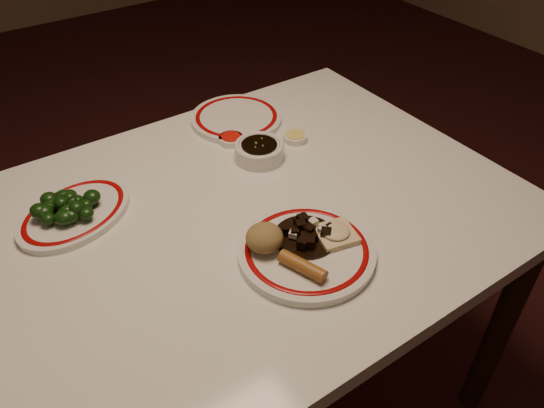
{
  "coord_description": "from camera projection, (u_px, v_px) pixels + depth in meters",
  "views": [
    {
      "loc": [
        -0.45,
        -0.77,
        1.49
      ],
      "look_at": [
        0.03,
        -0.07,
        0.8
      ],
      "focal_mm": 35.0,
      "sensor_mm": 36.0,
      "label": 1
    }
  ],
  "objects": [
    {
      "name": "sweet_sour_dish",
      "position": [
        231.0,
        139.0,
        1.36
      ],
      "size": [
        0.06,
        0.06,
        0.02
      ],
      "color": "silver",
      "rests_on": "dining_table"
    },
    {
      "name": "soy_bowl",
      "position": [
        259.0,
        152.0,
        1.3
      ],
      "size": [
        0.12,
        0.12,
        0.04
      ],
      "color": "silver",
      "rests_on": "dining_table"
    },
    {
      "name": "mustard_dish",
      "position": [
        295.0,
        137.0,
        1.37
      ],
      "size": [
        0.06,
        0.06,
        0.02
      ],
      "color": "silver",
      "rests_on": "dining_table"
    },
    {
      "name": "broccoli_pile",
      "position": [
        64.0,
        207.0,
        1.11
      ],
      "size": [
        0.14,
        0.12,
        0.05
      ],
      "color": "#23471C",
      "rests_on": "broccoli_plate"
    },
    {
      "name": "stirfry_heap",
      "position": [
        307.0,
        234.0,
        1.06
      ],
      "size": [
        0.13,
        0.13,
        0.03
      ],
      "color": "black",
      "rests_on": "main_plate"
    },
    {
      "name": "broccoli_plate",
      "position": [
        75.0,
        213.0,
        1.14
      ],
      "size": [
        0.32,
        0.3,
        0.02
      ],
      "color": "silver",
      "rests_on": "dining_table"
    },
    {
      "name": "main_plate",
      "position": [
        306.0,
        251.0,
        1.04
      ],
      "size": [
        0.31,
        0.31,
        0.02
      ],
      "color": "silver",
      "rests_on": "dining_table"
    },
    {
      "name": "fried_wonton",
      "position": [
        336.0,
        233.0,
        1.06
      ],
      "size": [
        0.09,
        0.09,
        0.02
      ],
      "color": "beige",
      "rests_on": "main_plate"
    },
    {
      "name": "rice_mound",
      "position": [
        265.0,
        238.0,
        1.02
      ],
      "size": [
        0.07,
        0.07,
        0.05
      ],
      "primitive_type": "ellipsoid",
      "color": "olive",
      "rests_on": "main_plate"
    },
    {
      "name": "spring_roll",
      "position": [
        303.0,
        266.0,
        0.98
      ],
      "size": [
        0.06,
        0.1,
        0.03
      ],
      "primitive_type": "cylinder",
      "rotation": [
        1.57,
        0.0,
        0.33
      ],
      "color": "#9B6126",
      "rests_on": "main_plate"
    },
    {
      "name": "far_plate",
      "position": [
        236.0,
        118.0,
        1.44
      ],
      "size": [
        0.29,
        0.29,
        0.02
      ],
      "color": "silver",
      "rests_on": "dining_table"
    },
    {
      "name": "ground",
      "position": [
        252.0,
        395.0,
        1.64
      ],
      "size": [
        7.0,
        7.0,
        0.0
      ],
      "primitive_type": "plane",
      "color": "black",
      "rests_on": "ground"
    },
    {
      "name": "dining_table",
      "position": [
        245.0,
        239.0,
        1.22
      ],
      "size": [
        1.2,
        0.9,
        0.75
      ],
      "color": "white",
      "rests_on": "ground"
    }
  ]
}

